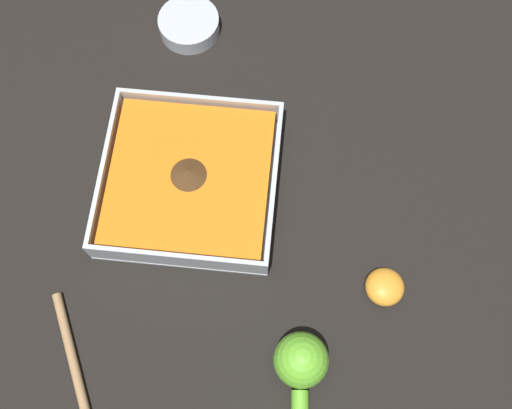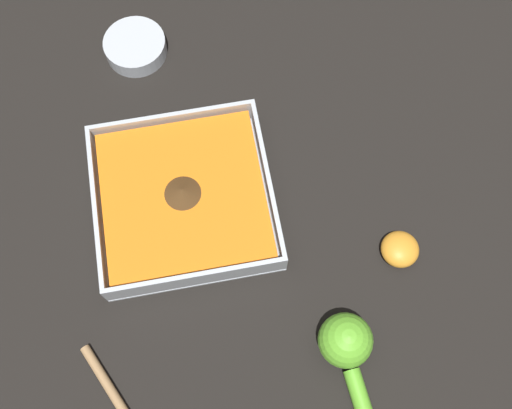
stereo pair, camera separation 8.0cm
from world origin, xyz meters
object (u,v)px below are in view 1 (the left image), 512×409
at_px(square_dish, 190,180).
at_px(wooden_spoon, 78,379).
at_px(lemon_squeezer, 301,376).
at_px(lemon_half, 385,287).
at_px(spice_bowl, 189,25).

xyz_separation_m(square_dish, wooden_spoon, (-0.27, 0.10, -0.01)).
bearing_deg(wooden_spoon, lemon_squeezer, 70.57).
bearing_deg(lemon_half, spice_bowl, 39.06).
xyz_separation_m(spice_bowl, lemon_squeezer, (-0.51, -0.21, 0.02)).
bearing_deg(spice_bowl, square_dish, -171.48).
bearing_deg(lemon_squeezer, spice_bowl, 17.99).
bearing_deg(square_dish, spice_bowl, 8.52).
distance_m(lemon_half, wooden_spoon, 0.41).
xyz_separation_m(square_dish, spice_bowl, (0.26, 0.04, -0.01)).
height_order(square_dish, lemon_half, square_dish).
bearing_deg(lemon_half, wooden_spoon, 112.21).
height_order(lemon_half, wooden_spoon, lemon_half).
bearing_deg(square_dish, lemon_squeezer, -145.13).
distance_m(square_dish, wooden_spoon, 0.29).
distance_m(square_dish, spice_bowl, 0.26).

